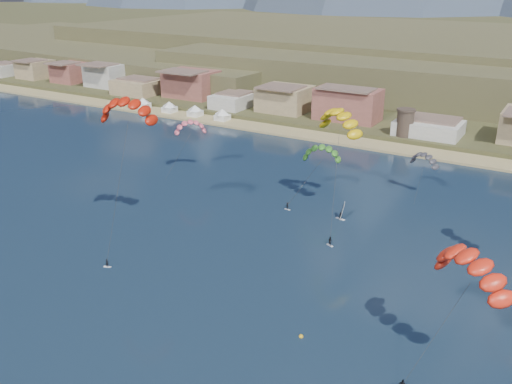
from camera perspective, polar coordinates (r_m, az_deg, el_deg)
ground at (r=88.25m, az=-10.96°, el=-12.71°), size 2400.00×2400.00×0.00m
beach at (r=173.89m, az=12.62°, el=4.73°), size 2200.00×12.00×0.90m
town at (r=201.33m, az=3.37°, el=9.76°), size 400.00×24.00×12.00m
watchtower at (r=178.33m, az=15.14°, el=6.96°), size 5.82×5.82×8.60m
beach_tents at (r=208.43m, az=-7.72°, el=8.80°), size 43.40×6.40×5.00m
kitesurfer_red at (r=103.97m, az=-13.20°, el=8.65°), size 12.25×15.85×30.17m
kitesurfer_yellow at (r=116.22m, az=8.69°, el=7.63°), size 12.96×20.68×26.64m
kitesurfer_orange at (r=73.46m, az=21.54°, el=-6.73°), size 12.80×14.13×19.74m
kitesurfer_green at (r=128.46m, az=6.80°, el=4.25°), size 9.97×14.85×15.65m
distant_kite_pink at (r=143.11m, az=-6.80°, el=6.94°), size 8.33×8.50×16.40m
distant_kite_dark at (r=135.09m, az=17.04°, el=3.46°), size 8.20×6.76×12.66m
windsurfer at (r=119.83m, az=8.80°, el=-2.27°), size 2.20×2.43×3.77m
buoy at (r=83.12m, az=4.68°, el=-14.65°), size 0.67×0.67×0.67m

